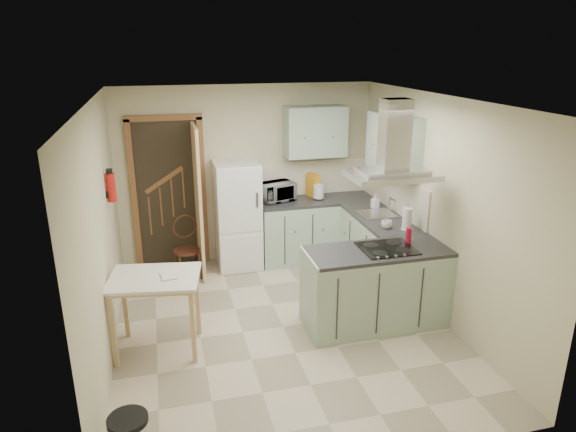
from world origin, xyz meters
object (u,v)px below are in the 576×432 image
object	(u,v)px
fridge	(238,215)
bentwood_chair	(187,251)
drop_leaf_table	(157,313)
peninsula	(376,287)
microwave	(277,192)
extractor_hood	(392,175)

from	to	relation	value
fridge	bentwood_chair	size ratio (longest dim) A/B	1.94
drop_leaf_table	fridge	bearing A→B (deg)	68.65
peninsula	bentwood_chair	distance (m)	2.63
peninsula	microwave	distance (m)	2.23
bentwood_chair	extractor_hood	bearing A→B (deg)	-53.21
drop_leaf_table	bentwood_chair	bearing A→B (deg)	85.97
fridge	peninsula	world-z (taller)	fridge
microwave	extractor_hood	bearing A→B (deg)	-87.38
peninsula	bentwood_chair	size ratio (longest dim) A/B	2.01
drop_leaf_table	extractor_hood	bearing A→B (deg)	7.80
fridge	extractor_hood	world-z (taller)	extractor_hood
bentwood_chair	microwave	size ratio (longest dim) A/B	1.61
fridge	microwave	xyz separation A→B (m)	(0.58, 0.07, 0.28)
extractor_hood	bentwood_chair	xyz separation A→B (m)	(-2.06, 1.75, -1.33)
fridge	peninsula	size ratio (longest dim) A/B	0.97
peninsula	microwave	size ratio (longest dim) A/B	3.24
extractor_hood	fridge	bearing A→B (deg)	123.79
microwave	fridge	bearing A→B (deg)	169.23
fridge	microwave	bearing A→B (deg)	6.71
drop_leaf_table	microwave	world-z (taller)	microwave
peninsula	microwave	world-z (taller)	microwave
bentwood_chair	microwave	xyz separation A→B (m)	(1.31, 0.29, 0.65)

